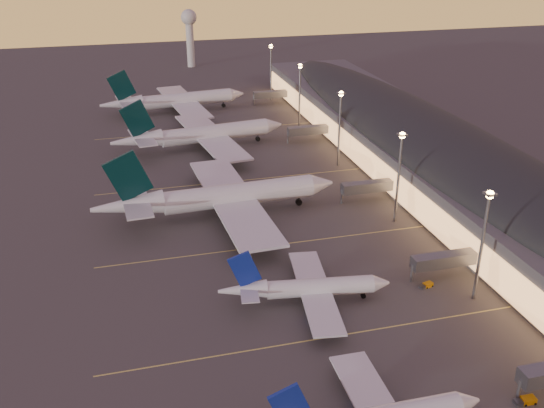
{
  "coord_description": "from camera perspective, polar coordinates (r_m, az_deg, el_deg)",
  "views": [
    {
      "loc": [
        -35.83,
        -97.58,
        74.49
      ],
      "look_at": [
        2.0,
        45.0,
        7.0
      ],
      "focal_mm": 40.0,
      "sensor_mm": 36.0,
      "label": 1
    }
  ],
  "objects": [
    {
      "name": "baggage_tug_b",
      "position": [
        117.65,
        22.77,
        -16.7
      ],
      "size": [
        3.87,
        1.83,
        1.13
      ],
      "rotation": [
        0.0,
        0.0,
        -0.04
      ],
      "color": "orange",
      "rests_on": "ground"
    },
    {
      "name": "airliner_wide_mid",
      "position": [
        224.66,
        -6.72,
        6.49
      ],
      "size": [
        64.92,
        59.69,
        20.78
      ],
      "rotation": [
        0.0,
        0.0,
        0.14
      ],
      "color": "silver",
      "rests_on": "ground"
    },
    {
      "name": "airliner_narrow_north",
      "position": [
        132.31,
        3.15,
        -7.92
      ],
      "size": [
        37.64,
        33.92,
        13.45
      ],
      "rotation": [
        0.0,
        0.0,
        -0.14
      ],
      "color": "silver",
      "rests_on": "ground"
    },
    {
      "name": "terminal_building",
      "position": [
        206.81,
        14.28,
        5.29
      ],
      "size": [
        56.35,
        255.0,
        17.46
      ],
      "color": "#4C4D52",
      "rests_on": "ground"
    },
    {
      "name": "light_masts",
      "position": [
        186.64,
        8.6,
        6.54
      ],
      "size": [
        2.2,
        217.2,
        25.9
      ],
      "color": "slate",
      "rests_on": "ground"
    },
    {
      "name": "airliner_wide_far",
      "position": [
        273.05,
        -9.13,
        9.6
      ],
      "size": [
        64.18,
        58.88,
        20.53
      ],
      "rotation": [
        0.0,
        0.0,
        0.12
      ],
      "color": "silver",
      "rests_on": "ground"
    },
    {
      "name": "airliner_wide_near",
      "position": [
        170.11,
        -5.03,
        0.64
      ],
      "size": [
        69.25,
        63.1,
        22.17
      ],
      "rotation": [
        0.0,
        0.0,
        0.05
      ],
      "color": "silver",
      "rests_on": "ground"
    },
    {
      "name": "lane_markings",
      "position": [
        160.5,
        -0.23,
        -3.07
      ],
      "size": [
        90.0,
        180.36,
        0.0
      ],
      "color": "#D8C659",
      "rests_on": "ground"
    },
    {
      "name": "radar_tower",
      "position": [
        364.32,
        -7.78,
        16.07
      ],
      "size": [
        9.0,
        9.0,
        32.5
      ],
      "color": "silver",
      "rests_on": "ground"
    },
    {
      "name": "ground",
      "position": [
        127.88,
        4.39,
        -11.12
      ],
      "size": [
        700.0,
        700.0,
        0.0
      ],
      "primitive_type": "plane",
      "color": "#413F3C"
    },
    {
      "name": "baggage_tug_c",
      "position": [
        143.17,
        14.33,
        -7.42
      ],
      "size": [
        3.55,
        2.1,
        0.99
      ],
      "rotation": [
        0.0,
        0.0,
        0.24
      ],
      "color": "orange",
      "rests_on": "ground"
    }
  ]
}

